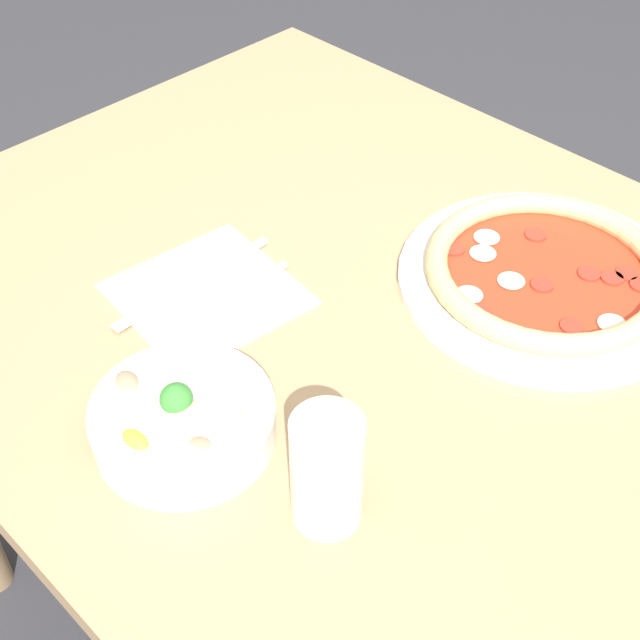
# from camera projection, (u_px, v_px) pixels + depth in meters

# --- Properties ---
(dining_table) EXTENTS (1.40, 0.89, 0.74)m
(dining_table) POSITION_uv_depth(u_px,v_px,m) (434.00, 415.00, 1.02)
(dining_table) COLOR tan
(dining_table) RESTS_ON ground_plane
(pizza) EXTENTS (0.34, 0.34, 0.04)m
(pizza) POSITION_uv_depth(u_px,v_px,m) (546.00, 273.00, 1.03)
(pizza) COLOR white
(pizza) RESTS_ON dining_table
(bowl) EXTENTS (0.18, 0.18, 0.07)m
(bowl) POSITION_uv_depth(u_px,v_px,m) (184.00, 418.00, 0.85)
(bowl) COLOR white
(bowl) RESTS_ON dining_table
(napkin) EXTENTS (0.21, 0.21, 0.00)m
(napkin) POSITION_uv_depth(u_px,v_px,m) (207.00, 294.00, 1.03)
(napkin) COLOR white
(napkin) RESTS_ON dining_table
(fork) EXTENTS (0.01, 0.20, 0.00)m
(fork) POSITION_uv_depth(u_px,v_px,m) (224.00, 302.00, 1.01)
(fork) COLOR silver
(fork) RESTS_ON napkin
(knife) EXTENTS (0.01, 0.23, 0.01)m
(knife) POSITION_uv_depth(u_px,v_px,m) (201.00, 278.00, 1.04)
(knife) COLOR silver
(knife) RESTS_ON napkin
(glass) EXTENTS (0.06, 0.06, 0.12)m
(glass) POSITION_uv_depth(u_px,v_px,m) (327.00, 471.00, 0.77)
(glass) COLOR silver
(glass) RESTS_ON dining_table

